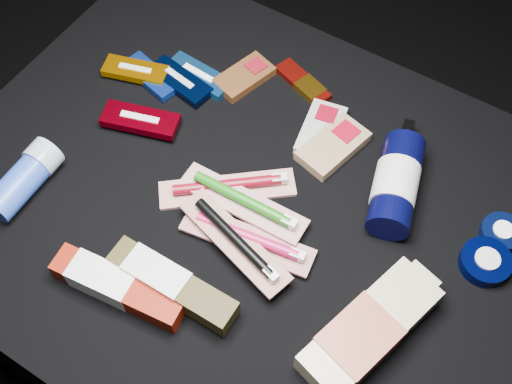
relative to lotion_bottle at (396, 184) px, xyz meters
The scene contains 22 objects.
ground 0.49m from the lotion_bottle, 146.28° to the right, with size 3.00×3.00×0.00m, color black.
cloth_table 0.33m from the lotion_bottle, 146.28° to the right, with size 0.98×0.78×0.40m, color black.
luna_bar_0 0.41m from the lotion_bottle, behind, with size 0.13×0.05×0.02m.
luna_bar_1 0.47m from the lotion_bottle, behind, with size 0.12×0.07×0.02m.
luna_bar_2 0.42m from the lotion_bottle, behind, with size 0.13×0.07×0.02m.
luna_bar_3 0.50m from the lotion_bottle, behind, with size 0.12×0.08×0.02m.
luna_bar_4 0.44m from the lotion_bottle, 166.31° to the right, with size 0.14×0.09×0.02m.
clif_bar_0 0.34m from the lotion_bottle, 166.12° to the left, with size 0.08×0.12×0.02m.
clif_bar_1 0.17m from the lotion_bottle, 162.47° to the left, with size 0.08×0.12×0.02m.
clif_bar_2 0.13m from the lotion_bottle, 165.30° to the left, with size 0.09×0.13×0.02m.
power_bar 0.26m from the lotion_bottle, 152.33° to the left, with size 0.12×0.07×0.01m.
lotion_bottle is the anchor object (origin of this frame).
cream_tin_upper 0.18m from the lotion_bottle, ahead, with size 0.06×0.06×0.02m.
cream_tin_lower 0.18m from the lotion_bottle, 12.82° to the right, with size 0.08×0.08×0.02m.
bodywash_bottle 0.24m from the lotion_bottle, 73.32° to the right, with size 0.13×0.24×0.05m.
deodorant_stick 0.59m from the lotion_bottle, 149.36° to the right, with size 0.06×0.14×0.06m.
toothbrush_pack_0 0.26m from the lotion_bottle, 150.16° to the right, with size 0.20×0.18×0.02m.
toothbrush_pack_1 0.25m from the lotion_bottle, 127.25° to the right, with size 0.22×0.08×0.02m.
toothbrush_pack_2 0.24m from the lotion_bottle, 141.63° to the right, with size 0.22×0.06×0.02m.
toothbrush_pack_3 0.27m from the lotion_bottle, 126.62° to the right, with size 0.21×0.10×0.02m.
toothpaste_carton_red 0.46m from the lotion_bottle, 127.04° to the right, with size 0.21×0.07×0.04m.
toothpaste_carton_green 0.38m from the lotion_bottle, 123.09° to the right, with size 0.20×0.05×0.04m.
Camera 1 is at (0.29, -0.43, 1.28)m, focal length 45.00 mm.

